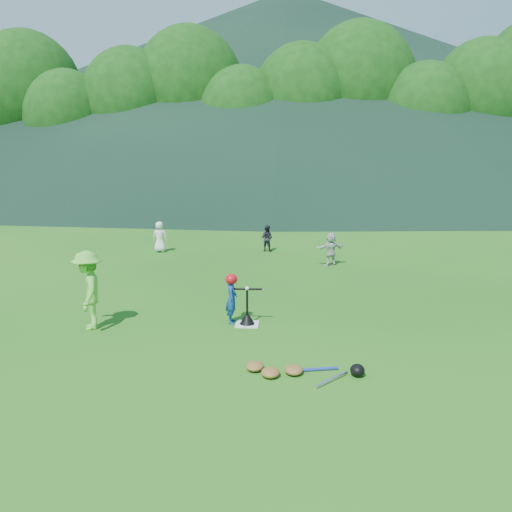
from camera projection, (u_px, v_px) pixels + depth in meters
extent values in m
plane|color=#1A5513|center=(247.00, 325.00, 9.82)|extent=(120.00, 120.00, 0.00)
cube|color=silver|center=(247.00, 324.00, 9.82)|extent=(0.45, 0.45, 0.02)
sphere|color=white|center=(247.00, 288.00, 9.68)|extent=(0.08, 0.08, 0.08)
imported|color=navy|center=(232.00, 299.00, 9.86)|extent=(0.26, 0.37, 0.97)
imported|color=#63C63A|center=(88.00, 290.00, 9.47)|extent=(0.85, 1.11, 1.51)
imported|color=silver|center=(160.00, 237.00, 17.53)|extent=(0.54, 0.37, 1.08)
imported|color=black|center=(267.00, 238.00, 17.71)|extent=(0.54, 0.48, 0.92)
imported|color=#BEBEBE|center=(331.00, 249.00, 15.27)|extent=(0.99, 0.67, 1.03)
cone|color=black|center=(247.00, 319.00, 9.80)|extent=(0.30, 0.30, 0.18)
cylinder|color=black|center=(247.00, 303.00, 9.74)|extent=(0.04, 0.04, 0.50)
ellipsoid|color=#B70C16|center=(231.00, 279.00, 9.79)|extent=(0.24, 0.26, 0.22)
cylinder|color=black|center=(246.00, 289.00, 9.78)|extent=(0.62, 0.11, 0.07)
ellipsoid|color=olive|center=(270.00, 372.00, 7.45)|extent=(0.28, 0.34, 0.13)
ellipsoid|color=olive|center=(294.00, 370.00, 7.55)|extent=(0.28, 0.34, 0.13)
ellipsoid|color=olive|center=(255.00, 366.00, 7.69)|extent=(0.28, 0.34, 0.13)
cylinder|color=silver|center=(331.00, 379.00, 7.30)|extent=(0.53, 0.57, 0.06)
cylinder|color=#263FA5|center=(317.00, 369.00, 7.66)|extent=(0.68, 0.20, 0.05)
ellipsoid|color=black|center=(357.00, 370.00, 7.46)|extent=(0.22, 0.24, 0.19)
cube|color=gray|center=(280.00, 196.00, 37.14)|extent=(70.00, 0.03, 1.20)
cube|color=yellow|center=(280.00, 187.00, 37.02)|extent=(70.00, 0.08, 0.08)
cylinder|color=gray|center=(280.00, 196.00, 37.14)|extent=(0.07, 0.07, 1.30)
cylinder|color=#382314|center=(35.00, 172.00, 45.23)|extent=(0.56, 0.56, 4.34)
ellipsoid|color=#164711|center=(28.00, 93.00, 43.93)|extent=(9.42, 9.42, 10.84)
cylinder|color=#382314|center=(72.00, 180.00, 42.07)|extent=(0.56, 0.56, 3.18)
ellipsoid|color=#164711|center=(68.00, 118.00, 41.12)|extent=(6.92, 6.92, 7.95)
cylinder|color=#382314|center=(133.00, 176.00, 43.16)|extent=(0.56, 0.56, 3.78)
ellipsoid|color=#164711|center=(130.00, 104.00, 42.03)|extent=(8.21, 8.21, 9.44)
cylinder|color=#382314|center=(192.00, 172.00, 44.24)|extent=(0.56, 0.56, 4.38)
ellipsoid|color=#164711|center=(190.00, 90.00, 42.94)|extent=(9.50, 9.50, 10.92)
cylinder|color=#382314|center=(242.00, 180.00, 41.09)|extent=(0.56, 0.56, 3.22)
ellipsoid|color=#164711|center=(242.00, 116.00, 40.13)|extent=(6.99, 6.99, 8.04)
cylinder|color=#382314|center=(300.00, 176.00, 42.17)|extent=(0.56, 0.56, 3.81)
ellipsoid|color=#164711|center=(301.00, 102.00, 41.04)|extent=(8.28, 8.28, 9.53)
cylinder|color=#382314|center=(355.00, 172.00, 43.26)|extent=(0.56, 0.56, 4.41)
ellipsoid|color=#164711|center=(358.00, 88.00, 41.94)|extent=(9.58, 9.58, 11.01)
cylinder|color=#382314|center=(420.00, 180.00, 40.11)|extent=(0.56, 0.56, 3.25)
ellipsoid|color=#164711|center=(424.00, 114.00, 39.13)|extent=(7.07, 7.07, 8.13)
cylinder|color=#382314|center=(475.00, 176.00, 41.19)|extent=(0.56, 0.56, 3.85)
ellipsoid|color=#164711|center=(481.00, 99.00, 40.04)|extent=(8.36, 8.36, 9.61)
cone|color=black|center=(287.00, 87.00, 88.13)|extent=(140.00, 140.00, 32.00)
cone|color=black|center=(24.00, 120.00, 85.46)|extent=(80.00, 80.00, 20.00)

